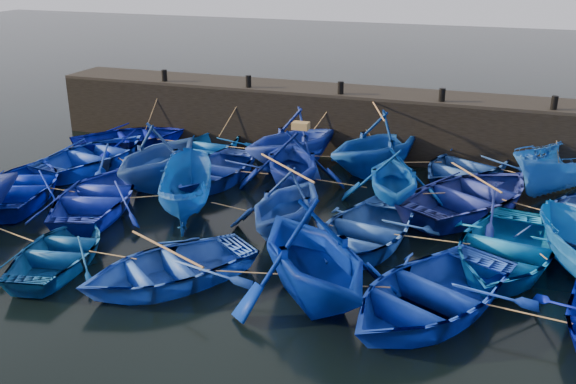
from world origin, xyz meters
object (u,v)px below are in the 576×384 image
(boat_8, at_px, (213,170))
(boat_13, at_px, (23,185))
(boat_0, at_px, (131,138))
(wooden_crate, at_px, (301,126))

(boat_8, relative_size, boat_13, 0.95)
(boat_13, bearing_deg, boat_0, -114.67)
(boat_0, bearing_deg, boat_8, -161.81)
(boat_0, xyz_separation_m, boat_13, (-0.28, -6.35, 0.01))
(boat_8, xyz_separation_m, wooden_crate, (3.34, 0.10, 1.94))
(boat_8, xyz_separation_m, boat_13, (-5.45, -3.66, 0.03))
(boat_13, bearing_deg, wooden_crate, -178.93)
(boat_0, xyz_separation_m, boat_8, (5.17, -2.69, -0.02))
(boat_0, height_order, boat_13, boat_13)
(boat_0, height_order, wooden_crate, wooden_crate)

